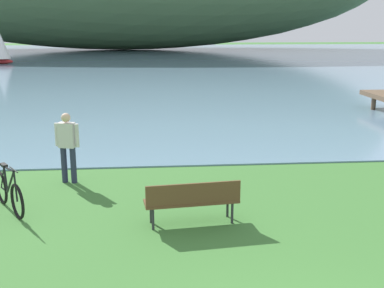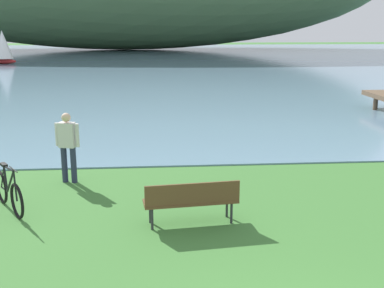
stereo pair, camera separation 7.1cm
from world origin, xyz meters
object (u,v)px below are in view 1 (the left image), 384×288
Objects in this scene: park_bench_near_camera at (192,199)px; sailboat_nearest_to_shore at (0,47)px; person_at_shoreline at (67,143)px; bicycle_leaning_near_bench at (9,192)px.

sailboat_nearest_to_shore reaches higher than park_bench_near_camera.
person_at_shoreline is at bearing 134.43° from park_bench_near_camera.
park_bench_near_camera is 1.08× the size of person_at_shoreline.
person_at_shoreline is at bearing 62.45° from bicycle_leaning_near_bench.
sailboat_nearest_to_shore is at bearing 106.28° from bicycle_leaning_near_bench.
person_at_shoreline is at bearing -71.67° from sailboat_nearest_to_shore.
sailboat_nearest_to_shore is at bearing 108.33° from person_at_shoreline.
bicycle_leaning_near_bench is (-3.67, 1.03, -0.12)m from park_bench_near_camera.
park_bench_near_camera is 3.82m from bicycle_leaning_near_bench.
sailboat_nearest_to_shore is at bearing 110.67° from park_bench_near_camera.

